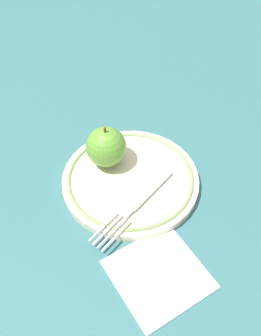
# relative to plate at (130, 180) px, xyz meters

# --- Properties ---
(ground_plane) EXTENTS (2.00, 2.00, 0.00)m
(ground_plane) POSITION_rel_plate_xyz_m (0.01, -0.01, -0.01)
(ground_plane) COLOR #305F61
(plate) EXTENTS (0.22, 0.22, 0.02)m
(plate) POSITION_rel_plate_xyz_m (0.00, 0.00, 0.00)
(plate) COLOR beige
(plate) RESTS_ON ground_plane
(apple_red_whole) EXTENTS (0.07, 0.07, 0.07)m
(apple_red_whole) POSITION_rel_plate_xyz_m (0.03, -0.04, 0.04)
(apple_red_whole) COLOR #5A912E
(apple_red_whole) RESTS_ON plate
(fork) EXTENTS (0.14, 0.14, 0.00)m
(fork) POSITION_rel_plate_xyz_m (-0.00, 0.06, 0.01)
(fork) COLOR silver
(fork) RESTS_ON plate
(napkin_folded) EXTENTS (0.16, 0.16, 0.01)m
(napkin_folded) POSITION_rel_plate_xyz_m (-0.02, 0.16, -0.01)
(napkin_folded) COLOR white
(napkin_folded) RESTS_ON ground_plane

